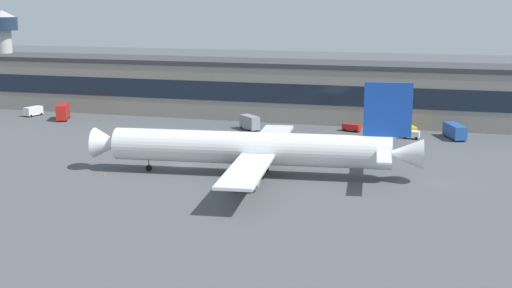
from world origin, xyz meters
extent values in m
plane|color=#4C4F54|center=(0.00, 0.00, 0.00)|extent=(600.00, 600.00, 0.00)
cube|color=gray|center=(0.00, 58.19, 7.09)|extent=(197.69, 16.79, 14.18)
cube|color=#38383D|center=(0.00, 58.19, 14.78)|extent=(201.64, 17.13, 1.20)
cube|color=#192333|center=(0.00, 49.74, 7.80)|extent=(193.74, 0.16, 5.10)
cylinder|color=white|center=(14.47, -3.75, 5.05)|extent=(51.01, 11.62, 5.91)
cone|color=white|center=(-12.46, -6.83, 5.05)|extent=(5.93, 6.19, 5.62)
cone|color=white|center=(41.70, -0.64, 5.05)|extent=(7.07, 6.03, 5.32)
cube|color=#1947B2|center=(38.65, -0.99, 12.74)|extent=(8.28, 1.44, 9.46)
cube|color=white|center=(38.89, -7.51, 5.94)|extent=(3.59, 10.85, 0.30)
cube|color=white|center=(37.42, 5.42, 5.94)|extent=(3.59, 10.85, 0.30)
cube|color=white|center=(18.09, -17.79, 4.46)|extent=(8.55, 23.34, 0.50)
cube|color=white|center=(14.83, 10.74, 4.46)|extent=(8.55, 23.34, 0.50)
cylinder|color=#99999E|center=(16.71, -14.51, 2.43)|extent=(5.22, 3.79, 3.25)
cylinder|color=#99999E|center=(14.22, 7.23, 2.43)|extent=(5.22, 3.79, 3.25)
cylinder|color=black|center=(-4.66, -5.94, 0.55)|extent=(1.15, 0.62, 1.10)
cylinder|color=slate|center=(-4.66, -5.94, 1.87)|extent=(0.24, 0.24, 2.09)
cylinder|color=black|center=(17.29, -6.11, 0.55)|extent=(1.15, 0.62, 1.10)
cylinder|color=slate|center=(17.29, -6.11, 1.87)|extent=(0.24, 0.24, 2.09)
cylinder|color=black|center=(16.69, -0.82, 0.55)|extent=(1.15, 0.62, 1.10)
cylinder|color=slate|center=(16.69, -0.82, 1.87)|extent=(0.24, 0.24, 2.09)
cylinder|color=#B7B7B2|center=(-83.58, 61.54, 11.15)|extent=(4.60, 4.60, 22.31)
cylinder|color=#1E2D42|center=(-83.58, 61.54, 24.31)|extent=(8.74, 8.74, 4.00)
cone|color=#A5A5A5|center=(-83.58, 61.54, 27.31)|extent=(7.87, 7.87, 2.00)
cube|color=white|center=(-61.58, 42.03, 1.45)|extent=(3.35, 5.57, 2.20)
cube|color=black|center=(-61.25, 43.42, 1.89)|extent=(2.39, 2.24, 0.55)
cylinder|color=black|center=(-62.12, 44.03, 0.35)|extent=(0.45, 0.75, 0.70)
cylinder|color=black|center=(-60.20, 43.57, 0.35)|extent=(0.45, 0.75, 0.70)
cylinder|color=black|center=(-62.97, 40.49, 0.35)|extent=(0.45, 0.75, 0.70)
cylinder|color=black|center=(-61.04, 40.03, 0.35)|extent=(0.45, 0.75, 0.70)
cube|color=gray|center=(1.70, 38.76, 1.95)|extent=(6.03, 5.84, 3.20)
cube|color=black|center=(0.49, 39.88, 2.59)|extent=(3.04, 3.05, 0.80)
cylinder|color=black|center=(-0.58, 39.40, 0.35)|extent=(0.72, 0.70, 0.70)
cylinder|color=black|center=(0.89, 40.98, 0.35)|extent=(0.72, 0.70, 0.70)
cylinder|color=black|center=(2.50, 36.54, 0.35)|extent=(0.72, 0.70, 0.70)
cylinder|color=black|center=(3.97, 38.12, 0.35)|extent=(0.72, 0.70, 0.70)
cube|color=red|center=(-50.32, 38.85, 2.25)|extent=(5.15, 7.65, 3.80)
cube|color=black|center=(-51.07, 40.68, 3.01)|extent=(3.17, 3.24, 0.95)
cylinder|color=black|center=(-52.36, 40.73, 0.35)|extent=(0.54, 0.76, 0.70)
cylinder|color=black|center=(-50.20, 41.63, 0.35)|extent=(0.54, 0.76, 0.70)
cylinder|color=black|center=(-50.44, 36.08, 0.35)|extent=(0.54, 0.76, 0.70)
cylinder|color=black|center=(-48.27, 36.97, 0.35)|extent=(0.54, 0.76, 0.70)
cube|color=#2651A5|center=(50.21, 41.57, 1.85)|extent=(5.58, 8.85, 3.00)
cube|color=black|center=(49.40, 43.73, 2.45)|extent=(3.45, 3.66, 0.75)
cylinder|color=black|center=(48.00, 43.87, 0.35)|extent=(0.53, 0.76, 0.70)
cylinder|color=black|center=(50.35, 44.76, 0.35)|extent=(0.53, 0.76, 0.70)
cylinder|color=black|center=(50.07, 38.37, 0.35)|extent=(0.53, 0.76, 0.70)
cylinder|color=black|center=(52.43, 39.26, 0.35)|extent=(0.53, 0.76, 0.70)
cube|color=red|center=(26.09, 43.80, 1.10)|extent=(4.76, 3.08, 1.50)
cube|color=black|center=(27.25, 43.45, 1.40)|extent=(1.97, 2.11, 0.38)
cylinder|color=black|center=(27.81, 44.18, 0.35)|extent=(0.76, 0.49, 0.70)
cylinder|color=black|center=(27.32, 42.54, 0.35)|extent=(0.76, 0.49, 0.70)
cylinder|color=black|center=(24.85, 45.05, 0.35)|extent=(0.76, 0.49, 0.70)
cylinder|color=black|center=(24.37, 43.42, 0.35)|extent=(0.76, 0.49, 0.70)
cube|color=yellow|center=(39.57, 45.47, 1.05)|extent=(4.35, 5.44, 1.40)
cube|color=black|center=(40.11, 44.27, 1.33)|extent=(2.87, 2.52, 0.35)
cylinder|color=black|center=(41.32, 44.42, 0.35)|extent=(0.56, 0.76, 0.70)
cylinder|color=black|center=(39.19, 43.46, 0.35)|extent=(0.56, 0.76, 0.70)
cylinder|color=black|center=(39.94, 47.49, 0.35)|extent=(0.56, 0.76, 0.70)
cylinder|color=black|center=(37.81, 46.52, 0.35)|extent=(0.56, 0.76, 0.70)
cube|color=white|center=(40.67, 38.59, 1.10)|extent=(3.78, 2.35, 1.50)
cube|color=black|center=(39.69, 38.69, 1.40)|extent=(1.44, 1.96, 0.38)
cylinder|color=black|center=(39.33, 37.82, 0.35)|extent=(0.73, 0.37, 0.70)
cylinder|color=black|center=(39.51, 39.61, 0.35)|extent=(0.73, 0.37, 0.70)
cylinder|color=black|center=(41.83, 37.56, 0.35)|extent=(0.73, 0.37, 0.70)
cylinder|color=black|center=(42.02, 39.35, 0.35)|extent=(0.73, 0.37, 0.70)
cone|color=#F2590C|center=(12.86, -20.34, 0.30)|extent=(0.49, 0.49, 0.61)
cone|color=#F2590C|center=(-10.94, -11.46, 0.28)|extent=(0.46, 0.46, 0.57)
camera|label=1|loc=(49.32, -120.05, 31.41)|focal=48.11mm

